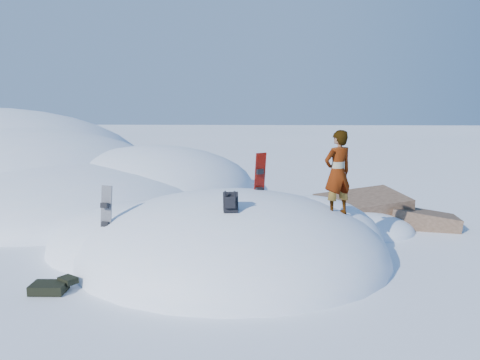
{
  "coord_description": "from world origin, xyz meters",
  "views": [
    {
      "loc": [
        0.62,
        -10.04,
        3.47
      ],
      "look_at": [
        0.17,
        0.3,
        1.72
      ],
      "focal_mm": 35.0,
      "sensor_mm": 36.0,
      "label": 1
    }
  ],
  "objects_px": {
    "snowboard_red": "(259,183)",
    "backpack": "(230,202)",
    "snowboard_dark": "(106,217)",
    "person": "(338,173)"
  },
  "relations": [
    {
      "from": "snowboard_red",
      "to": "snowboard_dark",
      "type": "distance_m",
      "value": 3.52
    },
    {
      "from": "snowboard_red",
      "to": "backpack",
      "type": "height_order",
      "value": "snowboard_red"
    },
    {
      "from": "backpack",
      "to": "person",
      "type": "relative_size",
      "value": 0.26
    },
    {
      "from": "backpack",
      "to": "snowboard_red",
      "type": "bearing_deg",
      "value": 66.67
    },
    {
      "from": "snowboard_red",
      "to": "person",
      "type": "distance_m",
      "value": 1.89
    },
    {
      "from": "snowboard_red",
      "to": "person",
      "type": "xyz_separation_m",
      "value": [
        1.67,
        -0.81,
        0.37
      ]
    },
    {
      "from": "person",
      "to": "backpack",
      "type": "bearing_deg",
      "value": -1.46
    },
    {
      "from": "snowboard_red",
      "to": "backpack",
      "type": "distance_m",
      "value": 1.99
    },
    {
      "from": "snowboard_red",
      "to": "snowboard_dark",
      "type": "bearing_deg",
      "value": 171.89
    },
    {
      "from": "snowboard_dark",
      "to": "person",
      "type": "relative_size",
      "value": 0.73
    }
  ]
}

